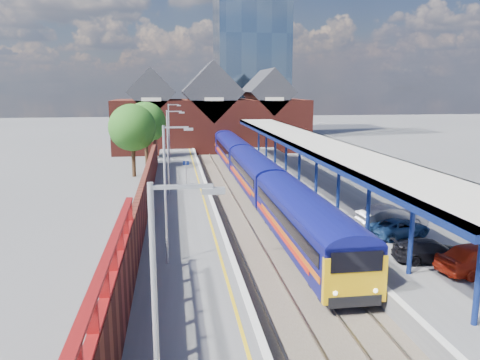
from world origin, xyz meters
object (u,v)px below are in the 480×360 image
Objects in this scene: train at (243,158)px; platform_sign at (186,170)px; parked_car_red at (480,258)px; lamp_post_b at (168,186)px; parked_car_blue at (399,228)px; lamp_post_a at (162,328)px; parked_car_silver at (391,217)px; parked_car_dark at (431,251)px; lamp_post_d at (170,130)px; lamp_post_c at (170,147)px.

platform_sign is (-6.49, -9.81, 0.57)m from train.
train is 31.95m from parked_car_red.
platform_sign is at bearing 85.67° from lamp_post_b.
train is 25.94m from parked_car_blue.
parked_car_silver is at bearing 52.62° from lamp_post_a.
lamp_post_b reaches higher than parked_car_dark.
parked_car_dark is (13.26, -33.66, -3.43)m from lamp_post_d.
train is 9.41× the size of lamp_post_b.
platform_sign is 25.25m from parked_car_red.
lamp_post_b is 13.79m from parked_car_dark.
parked_car_silver reaches higher than parked_car_dark.
parked_car_red is at bearing -52.69° from lamp_post_c.
parked_car_blue is (0.38, 4.19, -0.03)m from parked_car_dark.
lamp_post_b is at bearing -105.77° from train.
lamp_post_a reaches higher than train.
parked_car_dark is at bearing -7.15° from lamp_post_b.
lamp_post_b is at bearing 84.73° from parked_car_blue.
parked_car_blue is at bearing -51.58° from platform_sign.
lamp_post_b is at bearing 66.79° from parked_car_red.
parked_car_red is (14.77, -3.38, -3.24)m from lamp_post_b.
lamp_post_c reaches higher than parked_car_blue.
lamp_post_c is 19.48m from parked_car_blue.
lamp_post_a and lamp_post_c have the same top height.
lamp_post_a is 14.00m from lamp_post_b.
parked_car_blue is (12.27, -15.47, -1.15)m from platform_sign.
train is 14.47m from lamp_post_c.
lamp_post_c is 1.79× the size of parked_car_dark.
lamp_post_d reaches higher than parked_car_silver.
parked_car_red reaches higher than parked_car_blue.
lamp_post_b is 1.82× the size of parked_car_blue.
parked_car_blue is (-1.13, 5.91, -0.21)m from parked_car_red.
lamp_post_b reaches higher than parked_car_silver.
train is 14.97× the size of parked_car_red.
platform_sign is at bearing 87.56° from lamp_post_a.
parked_car_red is at bearing -12.89° from lamp_post_b.
parked_car_blue is at bearing 0.53° from parked_car_red.
lamp_post_a reaches higher than parked_car_blue.
parked_car_blue is (13.64, 2.53, -3.46)m from lamp_post_b.
lamp_post_a is 1.79× the size of parked_car_dark.
train is 29.97m from parked_car_dark.
lamp_post_c is 1.60× the size of parked_car_silver.
train is 9.35m from lamp_post_d.
lamp_post_a is at bearing 139.48° from parked_car_dark.
lamp_post_d is at bearing 90.00° from lamp_post_a.
parked_car_blue is (13.64, -29.47, -3.46)m from lamp_post_d.
lamp_post_d is 31.23m from parked_car_silver.
lamp_post_b is 1.59× the size of parked_car_red.
lamp_post_b is 18.20m from platform_sign.
lamp_post_d is 1.59× the size of parked_car_red.
parked_car_silver is at bearing -63.34° from lamp_post_d.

